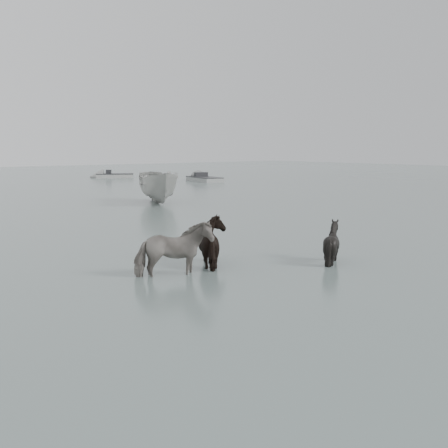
{
  "coord_description": "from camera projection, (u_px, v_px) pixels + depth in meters",
  "views": [
    {
      "loc": [
        -8.8,
        -11.27,
        3.04
      ],
      "look_at": [
        0.28,
        0.0,
        1.0
      ],
      "focal_mm": 45.0,
      "sensor_mm": 36.0,
      "label": 1
    }
  ],
  "objects": [
    {
      "name": "skiff_port",
      "position": [
        204.0,
        177.0,
        47.43
      ],
      "size": [
        2.59,
        5.8,
        0.75
      ],
      "primitive_type": null,
      "rotation": [
        0.0,
        0.0,
        1.39
      ],
      "color": "gray",
      "rests_on": "ground"
    },
    {
      "name": "ground",
      "position": [
        216.0,
        263.0,
        14.58
      ],
      "size": [
        140.0,
        140.0,
        0.0
      ],
      "primitive_type": "plane",
      "color": "#4A5852",
      "rests_on": "ground"
    },
    {
      "name": "pony_pinto",
      "position": [
        173.0,
        244.0,
        13.03
      ],
      "size": [
        1.96,
        1.36,
        1.51
      ],
      "primitive_type": "imported",
      "rotation": [
        0.0,
        0.0,
        1.23
      ],
      "color": "black",
      "rests_on": "ground"
    },
    {
      "name": "skiff_star",
      "position": [
        115.0,
        174.0,
        52.9
      ],
      "size": [
        4.93,
        3.71,
        0.75
      ],
      "primitive_type": null,
      "rotation": [
        0.0,
        0.0,
        2.63
      ],
      "color": "#A7A7A2",
      "rests_on": "ground"
    },
    {
      "name": "pony_dark",
      "position": [
        218.0,
        234.0,
        14.39
      ],
      "size": [
        1.47,
        1.67,
        1.55
      ],
      "primitive_type": "imported",
      "rotation": [
        0.0,
        0.0,
        1.46
      ],
      "color": "black",
      "rests_on": "ground"
    },
    {
      "name": "boat_small",
      "position": [
        158.0,
        185.0,
        29.66
      ],
      "size": [
        3.54,
        5.19,
        1.88
      ],
      "primitive_type": "imported",
      "rotation": [
        0.0,
        0.0,
        -0.39
      ],
      "color": "#A4A5A0",
      "rests_on": "ground"
    },
    {
      "name": "pony_black",
      "position": [
        332.0,
        236.0,
        14.69
      ],
      "size": [
        1.35,
        1.24,
        1.34
      ],
      "primitive_type": "imported",
      "rotation": [
        0.0,
        0.0,
        1.43
      ],
      "color": "black",
      "rests_on": "ground"
    }
  ]
}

